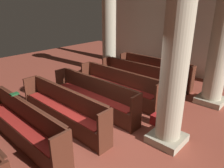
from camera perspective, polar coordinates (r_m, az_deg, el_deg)
name	(u,v)px	position (r m, az deg, el deg)	size (l,w,h in m)	color
ground_plane	(90,133)	(5.54, -5.95, -12.97)	(19.20, 19.20, 0.00)	brown
back_wall	(199,24)	(9.74, 22.18, 14.69)	(10.00, 0.16, 4.50)	silver
pew_row_0	(154,70)	(8.75, 11.12, 3.65)	(3.19, 0.47, 0.99)	#4C2316
pew_row_1	(138,77)	(7.88, 6.87, 1.94)	(3.19, 0.46, 0.99)	#4C2316
pew_row_2	(118,85)	(7.07, 1.63, -0.20)	(3.19, 0.46, 0.99)	#4C2316
pew_row_3	(94,95)	(6.34, -4.90, -2.85)	(3.19, 0.47, 0.99)	#4C2316
pew_row_4	(63,107)	(5.74, -12.98, -6.07)	(3.19, 0.46, 0.99)	#4C2316
pew_row_5	(22,124)	(5.30, -22.81, -9.76)	(3.19, 0.47, 0.99)	#4C2316
pillar_aisle_side	(221,41)	(7.18, 27.10, 10.19)	(0.89, 0.89, 3.88)	#9F967E
pillar_far_side	(109,28)	(9.74, -0.79, 14.77)	(0.89, 0.89, 3.88)	#9F967E
pillar_aisle_rear	(175,59)	(4.56, 16.57, 6.47)	(0.83, 0.83, 3.88)	#9F967E
lectern	(175,68)	(9.52, 16.57, 4.14)	(0.48, 0.45, 1.08)	#562B1A
hymn_book	(14,94)	(5.69, -24.59, -2.43)	(0.14, 0.19, 0.03)	#194723
kneeler_box_red	(158,120)	(5.94, 12.12, -9.34)	(0.34, 0.26, 0.27)	maroon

